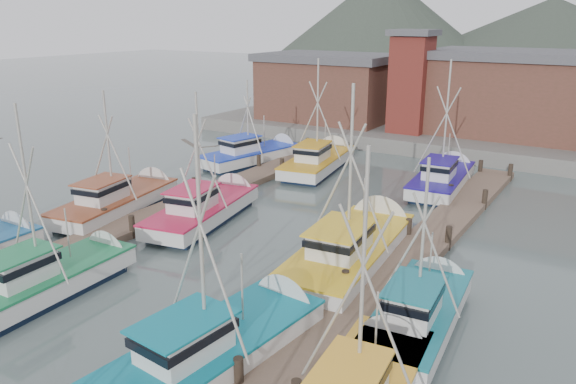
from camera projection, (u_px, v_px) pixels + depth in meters
The scene contains 18 objects.
ground at pixel (145, 311), 21.43m from camera, with size 260.00×260.00×0.00m, color #526261.
dock_left at pixel (104, 236), 28.19m from camera, with size 2.30×46.00×1.50m.
dock_right at pixel (357, 310), 21.07m from camera, with size 2.30×46.00×1.50m.
quay at pixel (444, 133), 51.13m from camera, with size 44.00×16.00×1.20m, color slate.
shed_left at pixel (328, 86), 53.99m from camera, with size 12.72×8.48×6.20m.
shed_center at pixel (519, 93), 46.86m from camera, with size 14.84×9.54×6.90m.
lookout_tower at pixel (411, 81), 47.44m from camera, with size 3.60×3.60×8.50m.
distant_hills at pixel (504, 66), 126.93m from camera, with size 175.00×140.00×42.00m.
boat_4 at pixel (54, 277), 22.67m from camera, with size 3.36×8.31×8.45m.
boat_5 at pixel (223, 344), 18.04m from camera, with size 3.67×9.36×9.00m.
boat_8 at pixel (208, 208), 30.92m from camera, with size 4.32×9.30×7.88m.
boat_9 at pixel (354, 246), 25.70m from camera, with size 4.17×10.59×9.13m.
boat_10 at pixel (122, 200), 32.29m from camera, with size 4.23×9.32×7.78m.
boat_11 at pixel (421, 310), 20.14m from camera, with size 3.15×8.12×7.06m.
boat_12 at pixel (320, 160), 41.12m from camera, with size 4.35×9.67×8.85m.
boat_13 at pixel (443, 178), 36.62m from camera, with size 3.62×9.05×9.04m.
boat_14 at pixel (255, 154), 42.99m from camera, with size 4.44×9.22×7.07m.
gull_far at pixel (200, 146), 17.19m from camera, with size 1.55×0.65×0.24m.
Camera 1 is at (14.80, -13.24, 10.75)m, focal length 35.00 mm.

